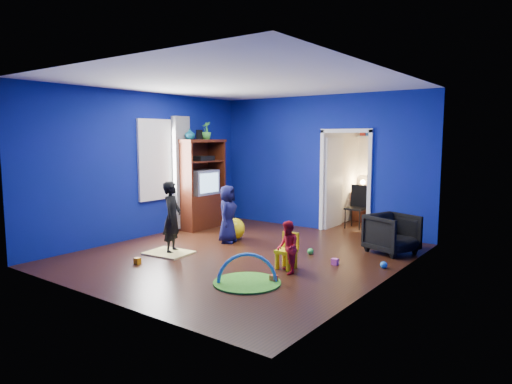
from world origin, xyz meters
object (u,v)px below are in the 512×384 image
Objects in this scene: armchair at (392,234)px; vase at (190,134)px; hopper_ball at (234,229)px; child_black at (172,217)px; toddler_red at (288,247)px; folding_chair at (356,208)px; play_mat at (247,283)px; crt_tv at (202,182)px; study_desk at (373,206)px; kid_chair at (286,253)px; child_navy at (228,214)px; tv_armoire at (200,184)px.

vase reaches higher than armchair.
child_black is at bearing -98.93° from hopper_ball.
vase is at bearing 8.31° from child_black.
child_black is 1.60× the size of toddler_red.
hopper_ball is (0.22, 1.42, -0.41)m from child_black.
vase is at bearing -141.11° from folding_chair.
vase reaches higher than play_mat.
toddler_red is at bearing -27.63° from crt_tv.
folding_chair reaches higher than armchair.
study_desk is (1.67, 4.87, -0.25)m from child_black.
vase is at bearing 155.47° from kid_chair.
vase is (-3.42, 1.47, 1.68)m from toddler_red.
folding_chair is (-0.45, 3.54, 0.21)m from kid_chair.
child_navy reaches higher than hopper_ball.
hopper_ball is at bearing 147.54° from kid_chair.
tv_armoire is 3.70m from kid_chair.
vase reaches higher than folding_chair.
kid_chair is 0.57× the size of study_desk.
child_black is 5.15m from study_desk.
child_navy is 2.57m from play_mat.
tv_armoire is 4.51× the size of hopper_ball.
armchair is at bearing -61.48° from study_desk.
play_mat is at bearing -132.30° from child_black.
tv_armoire is (-1.42, 0.76, 0.43)m from child_navy.
hopper_ball is (-2.05, 1.26, -0.17)m from toddler_red.
tv_armoire reaches higher than child_navy.
child_black is at bearing -129.88° from toddler_red.
armchair is 0.85× the size of study_desk.
child_navy is at bearing -78.69° from hopper_ball.
tv_armoire is at bearing 90.00° from vase.
toddler_red is 0.85× the size of folding_chair.
crt_tv is at bearing 3.02° from child_black.
child_black is at bearing -108.96° from study_desk.
tv_armoire is at bearing 3.90° from child_black.
armchair is at bearing -80.70° from child_black.
crt_tv is at bearing 141.83° from play_mat.
child_black is 1.33× the size of play_mat.
child_navy is 4.76× the size of vase.
folding_chair is at bearing 93.92° from kid_chair.
tv_armoire is at bearing 151.05° from kid_chair.
crt_tv is 0.80× the size of study_desk.
toddler_red is 4.74m from study_desk.
hopper_ball is 0.46× the size of play_mat.
toddler_red is (-0.82, -2.09, 0.05)m from armchair.
toddler_red is at bearing -56.44° from kid_chair.
folding_chair reaches higher than kid_chair.
toddler_red is at bearing -112.76° from child_black.
kid_chair is at bearing -84.29° from study_desk.
armchair is 2.18m from folding_chair.
armchair reaches higher than hopper_ball.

